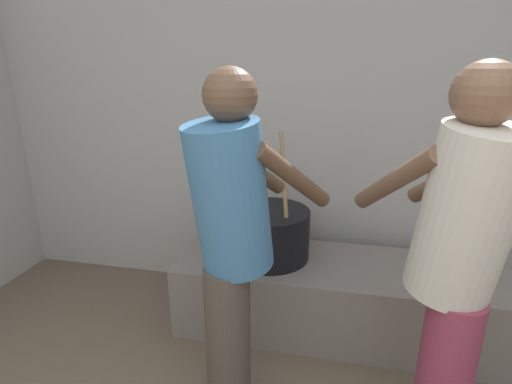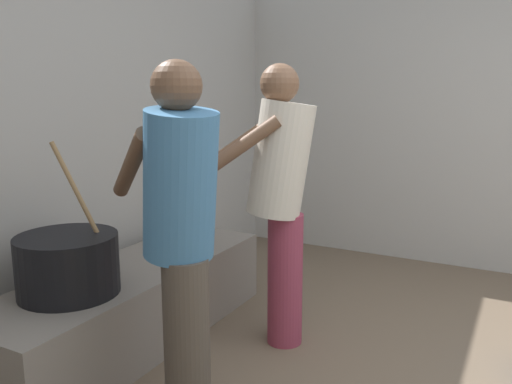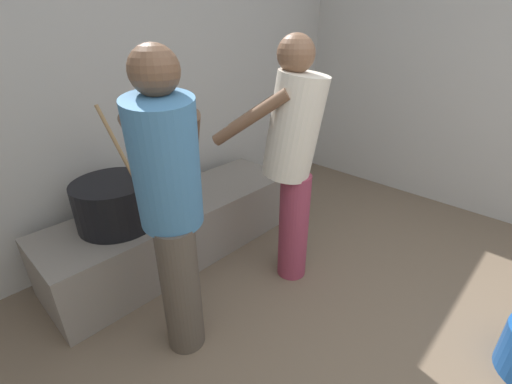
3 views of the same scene
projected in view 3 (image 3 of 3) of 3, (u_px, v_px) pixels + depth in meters
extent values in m
cube|color=#ADA8A0|center=(116.00, 95.00, 2.48)|extent=(5.13, 0.20, 2.31)
cube|color=slate|center=(179.00, 227.00, 2.62)|extent=(1.92, 0.60, 0.44)
cylinder|color=black|center=(115.00, 203.00, 2.18)|extent=(0.49, 0.49, 0.30)
cylinder|color=#937047|center=(118.00, 148.00, 2.09)|extent=(0.11, 0.25, 0.51)
cylinder|color=#8C3347|center=(294.00, 227.00, 2.33)|extent=(0.20, 0.20, 0.76)
cylinder|color=beige|center=(294.00, 127.00, 2.03)|extent=(0.44, 0.48, 0.65)
sphere|color=brown|center=(296.00, 54.00, 1.85)|extent=(0.21, 0.21, 0.21)
cylinder|color=brown|center=(262.00, 108.00, 2.17)|extent=(0.28, 0.45, 0.36)
cylinder|color=brown|center=(250.00, 118.00, 1.94)|extent=(0.28, 0.45, 0.36)
cylinder|color=#4C4238|center=(181.00, 289.00, 1.79)|extent=(0.20, 0.20, 0.75)
cylinder|color=teal|center=(166.00, 166.00, 1.51)|extent=(0.46, 0.48, 0.65)
sphere|color=brown|center=(154.00, 70.00, 1.35)|extent=(0.21, 0.21, 0.21)
cylinder|color=brown|center=(192.00, 134.00, 1.71)|extent=(0.31, 0.42, 0.35)
cylinder|color=brown|center=(136.00, 138.00, 1.66)|extent=(0.31, 0.42, 0.35)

